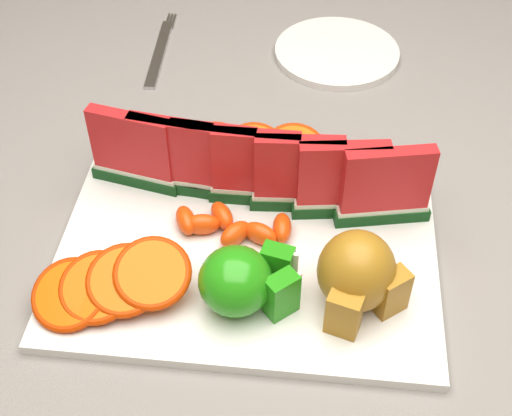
% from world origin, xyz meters
% --- Properties ---
extents(table, '(1.40, 0.90, 0.75)m').
position_xyz_m(table, '(0.00, 0.00, 0.65)').
color(table, '#4A2E1A').
rests_on(table, ground).
extents(tablecloth, '(1.53, 1.03, 0.20)m').
position_xyz_m(tablecloth, '(0.00, 0.00, 0.72)').
color(tablecloth, gray).
rests_on(tablecloth, table).
extents(platter, '(0.40, 0.30, 0.01)m').
position_xyz_m(platter, '(0.00, -0.09, 0.76)').
color(platter, silver).
rests_on(platter, tablecloth).
extents(apple_cluster, '(0.11, 0.09, 0.07)m').
position_xyz_m(apple_cluster, '(0.00, -0.17, 0.80)').
color(apple_cluster, '#118F0D').
rests_on(apple_cluster, platter).
extents(pear_cluster, '(0.09, 0.10, 0.08)m').
position_xyz_m(pear_cluster, '(0.11, -0.15, 0.81)').
color(pear_cluster, '#A36B14').
rests_on(pear_cluster, platter).
extents(side_plate, '(0.24, 0.24, 0.01)m').
position_xyz_m(side_plate, '(0.09, 0.30, 0.76)').
color(side_plate, silver).
rests_on(side_plate, tablecloth).
extents(fork, '(0.02, 0.20, 0.00)m').
position_xyz_m(fork, '(-0.17, 0.28, 0.76)').
color(fork, silver).
rests_on(fork, tablecloth).
extents(watermelon_row, '(0.39, 0.07, 0.10)m').
position_xyz_m(watermelon_row, '(0.00, -0.02, 0.82)').
color(watermelon_row, '#103C16').
rests_on(watermelon_row, platter).
extents(orange_fan_front, '(0.17, 0.11, 0.05)m').
position_xyz_m(orange_fan_front, '(-0.12, -0.18, 0.79)').
color(orange_fan_front, red).
rests_on(orange_fan_front, platter).
extents(orange_fan_back, '(0.23, 0.09, 0.04)m').
position_xyz_m(orange_fan_back, '(-0.03, 0.04, 0.79)').
color(orange_fan_back, red).
rests_on(orange_fan_back, platter).
extents(tangerine_segments, '(0.13, 0.07, 0.02)m').
position_xyz_m(tangerine_segments, '(-0.02, -0.08, 0.78)').
color(tangerine_segments, orange).
rests_on(tangerine_segments, platter).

